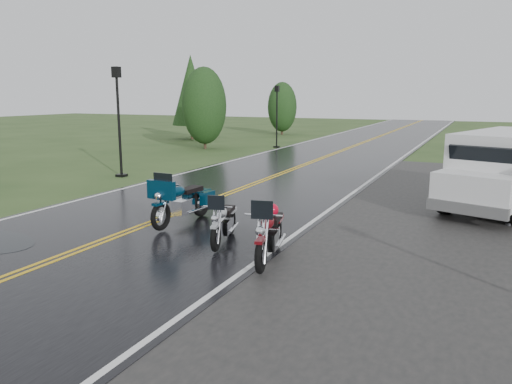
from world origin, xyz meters
TOP-DOWN VIEW (x-y plane):
  - ground at (0.00, 0.00)m, footprint 120.00×120.00m
  - road at (0.00, 10.00)m, footprint 8.00×100.00m
  - motorcycle_red at (4.17, -0.75)m, footprint 1.30×2.40m
  - motorcycle_teal at (0.74, 0.94)m, footprint 0.99×2.44m
  - motorcycle_silver at (2.76, 0.06)m, footprint 1.21×2.11m
  - van_white at (6.89, 5.84)m, footprint 3.91×6.28m
  - lamp_post_near_left at (-5.75, 7.31)m, footprint 0.38×0.38m
  - lamp_post_far_left at (-4.34, 20.60)m, footprint 0.34×0.34m
  - tree_left_mid at (-8.11, 18.05)m, footprint 2.73×2.73m
  - tree_left_far at (-7.90, 30.37)m, footprint 2.42×2.42m
  - pine_left_far at (-12.52, 23.62)m, footprint 2.92×2.92m

SIDE VIEW (x-z plane):
  - ground at x=0.00m, z-range 0.00..0.00m
  - road at x=0.00m, z-range 0.00..0.04m
  - motorcycle_silver at x=2.76m, z-range 0.00..1.18m
  - motorcycle_red at x=4.17m, z-range 0.00..1.34m
  - motorcycle_teal at x=0.74m, z-range 0.00..1.41m
  - van_white at x=6.89m, z-range 0.00..2.31m
  - tree_left_far at x=-7.90m, z-range 0.00..3.72m
  - lamp_post_far_left at x=-4.34m, z-range 0.00..3.91m
  - tree_left_mid at x=-8.11m, z-range 0.00..4.27m
  - lamp_post_near_left at x=-5.75m, z-range 0.00..4.46m
  - pine_left_far at x=-12.52m, z-range 0.00..6.07m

